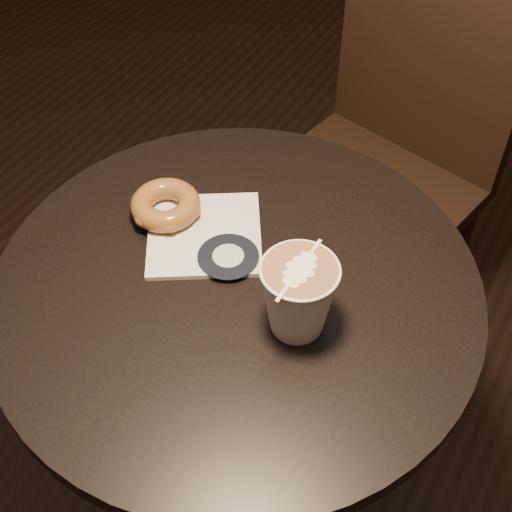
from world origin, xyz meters
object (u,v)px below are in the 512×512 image
cafe_table (239,360)px  pastry_bag (204,234)px  doughnut (166,205)px  chair (395,131)px  latte_cup (298,298)px

cafe_table → pastry_bag: bearing=149.1°
doughnut → pastry_bag: bearing=-4.8°
cafe_table → chair: size_ratio=0.71×
cafe_table → doughnut: 0.28m
cafe_table → chair: 0.63m
cafe_table → chair: bearing=89.7°
chair → pastry_bag: bearing=-87.2°
doughnut → latte_cup: 0.28m
pastry_bag → latte_cup: 0.22m
chair → latte_cup: bearing=-69.2°
cafe_table → doughnut: (-0.16, 0.06, 0.22)m
chair → doughnut: (-0.16, -0.57, 0.19)m
cafe_table → doughnut: doughnut is taller
latte_cup → pastry_bag: bearing=159.3°
chair → pastry_bag: size_ratio=6.27×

